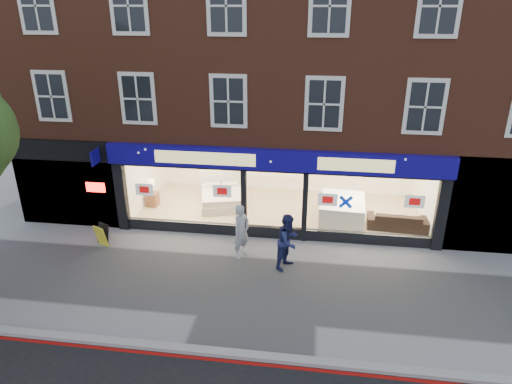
% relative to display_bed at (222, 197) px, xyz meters
% --- Properties ---
extents(ground, '(120.00, 120.00, 0.00)m').
position_rel_display_bed_xyz_m(ground, '(2.36, -5.41, -0.43)').
color(ground, gray).
rests_on(ground, ground).
extents(kerb_line, '(60.00, 0.10, 0.01)m').
position_rel_display_bed_xyz_m(kerb_line, '(2.36, -8.51, -0.42)').
color(kerb_line, '#8C0A07').
rests_on(kerb_line, ground).
extents(kerb_stone, '(60.00, 0.25, 0.12)m').
position_rel_display_bed_xyz_m(kerb_stone, '(2.36, -8.31, -0.37)').
color(kerb_stone, gray).
rests_on(kerb_stone, ground).
extents(showroom_floor, '(11.00, 4.50, 0.10)m').
position_rel_display_bed_xyz_m(showroom_floor, '(2.36, -0.16, -0.38)').
color(showroom_floor, tan).
rests_on(showroom_floor, ground).
extents(building, '(19.00, 8.26, 10.30)m').
position_rel_display_bed_xyz_m(building, '(2.34, 1.53, 6.24)').
color(building, brown).
rests_on(building, ground).
extents(display_bed, '(2.14, 2.41, 1.16)m').
position_rel_display_bed_xyz_m(display_bed, '(0.00, 0.00, 0.00)').
color(display_bed, beige).
rests_on(display_bed, showroom_floor).
extents(bedside_table, '(0.47, 0.47, 0.55)m').
position_rel_display_bed_xyz_m(bedside_table, '(-2.74, -0.49, -0.05)').
color(bedside_table, brown).
rests_on(bedside_table, showroom_floor).
extents(mattress_stack, '(1.74, 2.14, 0.81)m').
position_rel_display_bed_xyz_m(mattress_stack, '(4.76, -0.75, 0.08)').
color(mattress_stack, white).
rests_on(mattress_stack, showroom_floor).
extents(sofa, '(2.18, 0.96, 0.62)m').
position_rel_display_bed_xyz_m(sofa, '(6.73, -1.20, -0.02)').
color(sofa, black).
rests_on(sofa, showroom_floor).
extents(a_board, '(0.58, 0.49, 0.76)m').
position_rel_display_bed_xyz_m(a_board, '(-3.38, -3.69, -0.05)').
color(a_board, gold).
rests_on(a_board, ground).
extents(pedestrian_grey, '(0.73, 0.79, 1.82)m').
position_rel_display_bed_xyz_m(pedestrian_grey, '(1.45, -3.77, 0.48)').
color(pedestrian_grey, '#A9ABB0').
rests_on(pedestrian_grey, ground).
extents(pedestrian_blue, '(1.02, 1.09, 1.79)m').
position_rel_display_bed_xyz_m(pedestrian_blue, '(2.99, -4.18, 0.47)').
color(pedestrian_blue, '#1B204C').
rests_on(pedestrian_blue, ground).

